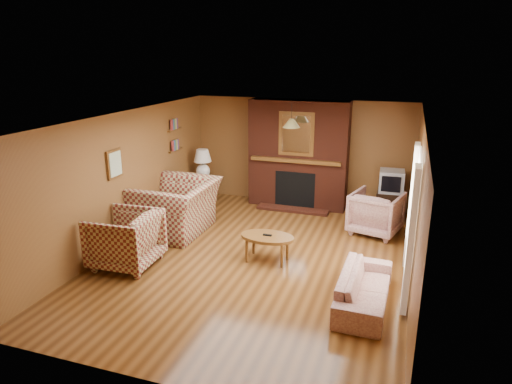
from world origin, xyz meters
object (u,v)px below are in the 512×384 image
(fireplace, at_px, (298,155))
(tv_stand, at_px, (389,205))
(plaid_armchair, at_px, (125,239))
(coffee_table, at_px, (267,239))
(floral_sofa, at_px, (364,288))
(table_lamp, at_px, (203,162))
(floral_armchair, at_px, (376,213))
(plaid_loveseat, at_px, (176,207))
(crt_tv, at_px, (392,181))
(side_table, at_px, (204,190))

(fireplace, bearing_deg, tv_stand, -5.15)
(plaid_armchair, xyz_separation_m, coffee_table, (2.15, 0.91, -0.07))
(floral_sofa, bearing_deg, table_lamp, 51.32)
(table_lamp, bearing_deg, floral_armchair, -8.74)
(plaid_armchair, bearing_deg, fireplace, 150.80)
(floral_armchair, distance_m, tv_stand, 0.99)
(coffee_table, bearing_deg, floral_armchair, 48.39)
(table_lamp, bearing_deg, fireplace, 14.29)
(table_lamp, bearing_deg, coffee_table, -46.71)
(plaid_armchair, relative_size, floral_armchair, 1.11)
(coffee_table, bearing_deg, fireplace, 93.92)
(floral_sofa, height_order, coffee_table, floral_sofa)
(floral_armchair, xyz_separation_m, coffee_table, (-1.63, -1.84, -0.02))
(plaid_loveseat, distance_m, crt_tv, 4.45)
(fireplace, xyz_separation_m, floral_sofa, (1.90, -3.88, -0.94))
(floral_armchair, xyz_separation_m, side_table, (-3.94, 0.61, -0.11))
(plaid_loveseat, xyz_separation_m, tv_stand, (3.90, 2.13, -0.21))
(plaid_armchair, height_order, floral_sofa, plaid_armchair)
(plaid_armchair, relative_size, coffee_table, 1.11)
(coffee_table, bearing_deg, plaid_armchair, -157.03)
(plaid_loveseat, distance_m, floral_armchair, 3.87)
(plaid_armchair, height_order, floral_armchair, plaid_armchair)
(plaid_loveseat, relative_size, coffee_table, 1.71)
(crt_tv, bearing_deg, floral_sofa, -92.33)
(plaid_armchair, relative_size, side_table, 1.64)
(plaid_loveseat, height_order, plaid_armchair, plaid_loveseat)
(fireplace, relative_size, coffee_table, 2.63)
(plaid_loveseat, xyz_separation_m, plaid_armchair, (-0.10, -1.58, -0.04))
(fireplace, xyz_separation_m, table_lamp, (-2.10, -0.53, -0.19))
(plaid_armchair, height_order, side_table, plaid_armchair)
(plaid_armchair, distance_m, crt_tv, 5.46)
(plaid_armchair, distance_m, table_lamp, 3.40)
(coffee_table, xyz_separation_m, tv_stand, (1.85, 2.80, -0.10))
(plaid_armchair, relative_size, tv_stand, 1.73)
(fireplace, xyz_separation_m, plaid_loveseat, (-1.85, -2.32, -0.68))
(coffee_table, height_order, table_lamp, table_lamp)
(floral_armchair, xyz_separation_m, crt_tv, (0.21, 0.95, 0.40))
(table_lamp, xyz_separation_m, tv_stand, (4.15, 0.35, -0.70))
(floral_sofa, distance_m, coffee_table, 1.93)
(plaid_loveseat, bearing_deg, side_table, -172.34)
(floral_armchair, bearing_deg, crt_tv, -87.64)
(fireplace, relative_size, crt_tv, 4.64)
(table_lamp, height_order, tv_stand, table_lamp)
(floral_sofa, xyz_separation_m, side_table, (-4.00, 3.35, 0.07))
(fireplace, distance_m, tv_stand, 2.24)
(fireplace, height_order, floral_sofa, fireplace)
(plaid_loveseat, height_order, crt_tv, crt_tv)
(side_table, height_order, table_lamp, table_lamp)
(plaid_loveseat, xyz_separation_m, coffee_table, (2.05, -0.66, -0.11))
(table_lamp, relative_size, crt_tv, 1.28)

